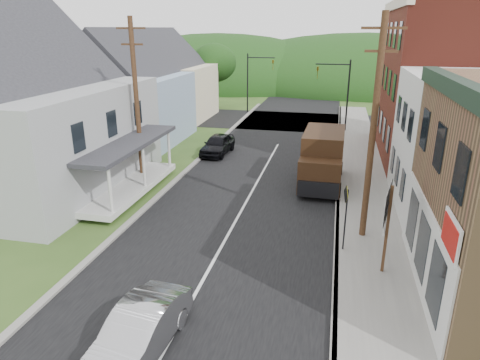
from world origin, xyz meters
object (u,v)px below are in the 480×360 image
Objects in this scene: delivery_van at (323,159)px; warning_sign at (346,209)px; dark_sedan at (218,145)px; route_sign_cluster at (387,217)px; silver_sedan at (139,332)px.

warning_sign is at bearing -80.05° from delivery_van.
dark_sedan is 0.74× the size of delivery_van.
delivery_van is 7.79m from warning_sign.
route_sign_cluster is (9.93, -13.80, 1.58)m from dark_sedan.
dark_sedan is 17.07m from route_sign_cluster.
silver_sedan is 15.22m from delivery_van.
dark_sedan is at bearing 114.18° from warning_sign.
route_sign_cluster is at bearing -50.81° from dark_sedan.
warning_sign is at bearing -52.01° from dark_sedan.
silver_sedan is at bearing -77.16° from dark_sedan.
route_sign_cluster reaches higher than dark_sedan.
delivery_van is at bearing -29.35° from dark_sedan.
route_sign_cluster reaches higher than delivery_van.
silver_sedan is 0.75× the size of delivery_van.
silver_sedan is at bearing -138.19° from warning_sign.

